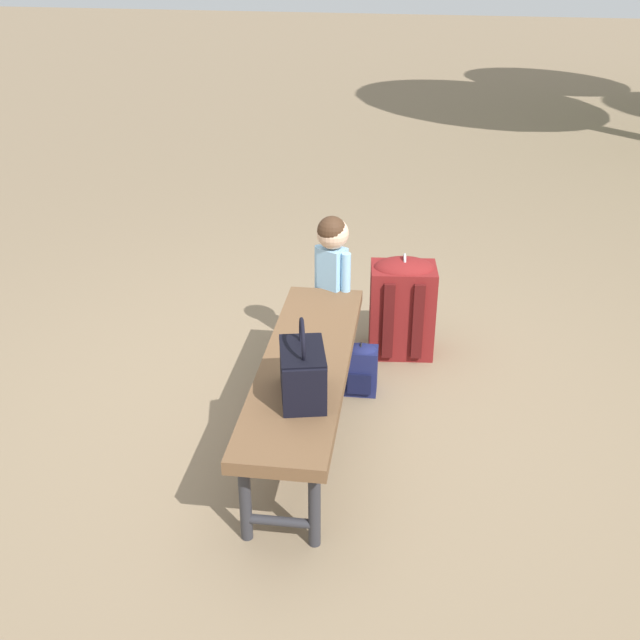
{
  "coord_description": "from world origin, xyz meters",
  "views": [
    {
      "loc": [
        -3.37,
        -0.72,
        2.25
      ],
      "look_at": [
        0.09,
        -0.07,
        0.45
      ],
      "focal_mm": 43.6,
      "sensor_mm": 36.0,
      "label": 1
    }
  ],
  "objects_px": {
    "handbag": "(303,371)",
    "backpack_large": "(402,304)",
    "backpack_small": "(361,368)",
    "park_bench": "(305,371)",
    "child_standing": "(332,266)"
  },
  "relations": [
    {
      "from": "handbag",
      "to": "backpack_small",
      "type": "relative_size",
      "value": 1.23
    },
    {
      "from": "park_bench",
      "to": "backpack_small",
      "type": "xyz_separation_m",
      "value": [
        0.49,
        -0.2,
        -0.24
      ]
    },
    {
      "from": "handbag",
      "to": "backpack_large",
      "type": "xyz_separation_m",
      "value": [
        1.28,
        -0.31,
        -0.27
      ]
    },
    {
      "from": "child_standing",
      "to": "backpack_small",
      "type": "bearing_deg",
      "value": -147.73
    },
    {
      "from": "park_bench",
      "to": "handbag",
      "type": "bearing_deg",
      "value": -170.15
    },
    {
      "from": "handbag",
      "to": "backpack_large",
      "type": "height_order",
      "value": "handbag"
    },
    {
      "from": "child_standing",
      "to": "backpack_large",
      "type": "distance_m",
      "value": 0.49
    },
    {
      "from": "park_bench",
      "to": "handbag",
      "type": "height_order",
      "value": "handbag"
    },
    {
      "from": "backpack_large",
      "to": "backpack_small",
      "type": "distance_m",
      "value": 0.54
    },
    {
      "from": "handbag",
      "to": "backpack_small",
      "type": "distance_m",
      "value": 0.91
    },
    {
      "from": "handbag",
      "to": "backpack_small",
      "type": "xyz_separation_m",
      "value": [
        0.79,
        -0.14,
        -0.43
      ]
    },
    {
      "from": "backpack_large",
      "to": "child_standing",
      "type": "bearing_deg",
      "value": 111.28
    },
    {
      "from": "park_bench",
      "to": "backpack_small",
      "type": "relative_size",
      "value": 5.42
    },
    {
      "from": "park_bench",
      "to": "backpack_small",
      "type": "distance_m",
      "value": 0.58
    },
    {
      "from": "backpack_large",
      "to": "backpack_small",
      "type": "relative_size",
      "value": 2.07
    }
  ]
}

